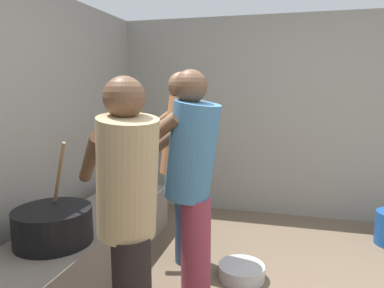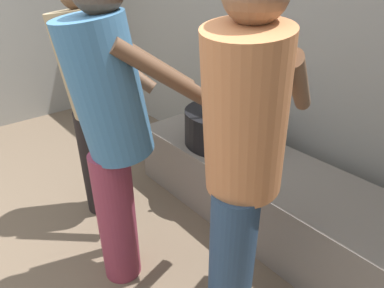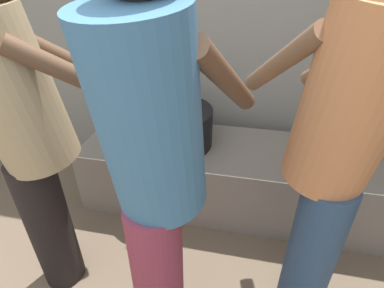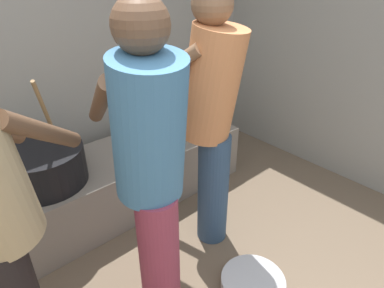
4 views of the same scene
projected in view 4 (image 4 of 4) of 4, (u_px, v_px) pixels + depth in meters
name	position (u px, v px, depth m)	size (l,w,h in m)	color
hearth_ledge	(115.00, 182.00, 2.52)	(2.10, 0.60, 0.44)	slate
cooking_pot_main	(43.00, 166.00, 2.07)	(0.52, 0.52, 0.69)	black
cook_in_orange_shirt	(210.00, 113.00, 1.91)	(0.56, 0.74, 1.61)	navy
cook_in_blue_shirt	(151.00, 166.00, 1.42)	(0.50, 0.73, 1.60)	#8C3347
metal_mixing_bowl	(252.00, 286.00, 1.90)	(0.36, 0.36, 0.11)	#B7B7BC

